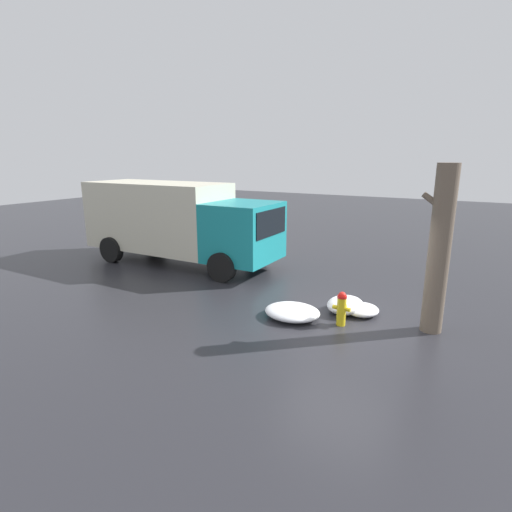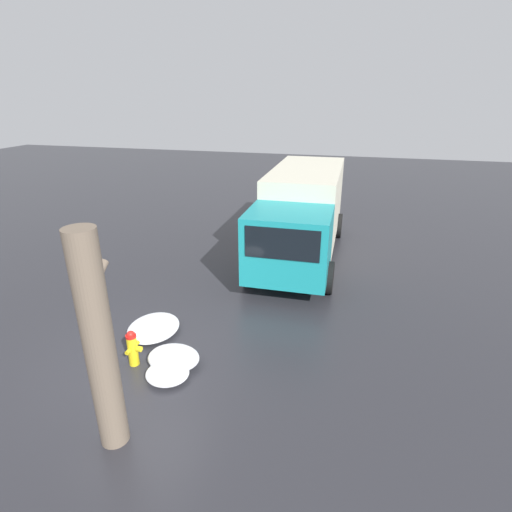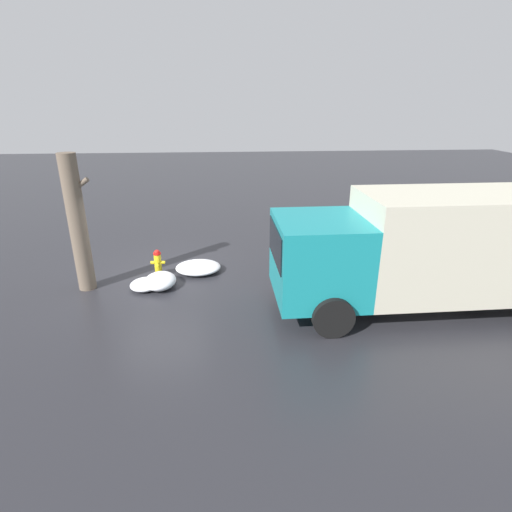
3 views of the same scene
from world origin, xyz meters
TOP-DOWN VIEW (x-y plane):
  - ground_plane at (0.00, 0.00)m, footprint 60.00×60.00m
  - fire_hydrant at (-0.00, -0.01)m, footprint 0.41×0.31m
  - tree_trunk at (-1.77, -0.69)m, footprint 0.67×0.44m
  - delivery_truck at (6.74, -2.39)m, footprint 7.12×2.53m
  - pedestrian at (5.42, -2.52)m, footprint 0.40×0.40m
  - snow_pile_by_hydrant at (0.16, -0.80)m, footprint 0.84×1.06m
  - snow_pile_curbside at (-0.24, -0.85)m, footprint 0.78×0.84m
  - snow_pile_by_tree at (1.12, 0.15)m, footprint 1.31×1.13m

SIDE VIEW (x-z plane):
  - ground_plane at x=0.00m, z-range 0.00..0.00m
  - snow_pile_curbside at x=-0.24m, z-range 0.00..0.24m
  - snow_pile_by_tree at x=1.12m, z-range 0.00..0.29m
  - snow_pile_by_hydrant at x=0.16m, z-range 0.00..0.37m
  - fire_hydrant at x=0.00m, z-range 0.01..0.79m
  - pedestrian at x=5.42m, z-range 0.08..1.93m
  - delivery_truck at x=6.74m, z-range 0.14..2.92m
  - tree_trunk at x=-1.77m, z-range 0.01..3.55m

